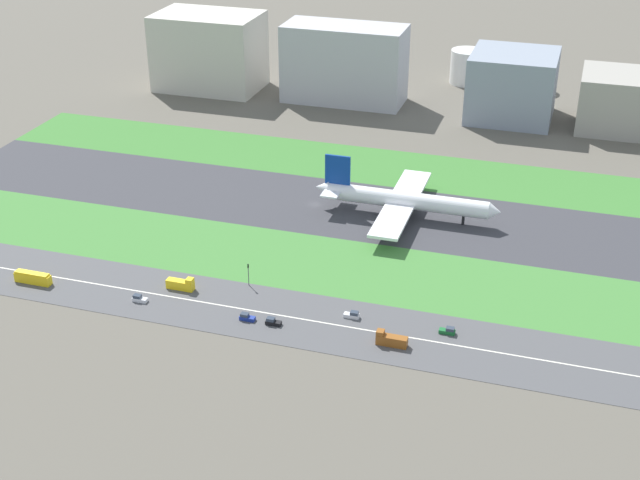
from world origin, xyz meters
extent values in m
plane|color=#5B564C|center=(0.00, 0.00, 0.00)|extent=(800.00, 800.00, 0.00)
cube|color=#38383D|center=(0.00, 0.00, 0.05)|extent=(280.00, 46.00, 0.10)
cube|color=#3D7A33|center=(0.00, 41.00, 0.05)|extent=(280.00, 36.00, 0.10)
cube|color=#427F38|center=(0.00, -41.00, 0.05)|extent=(280.00, 36.00, 0.10)
cube|color=#4C4C4F|center=(0.00, -73.00, 0.05)|extent=(280.00, 28.00, 0.10)
cube|color=silver|center=(0.00, -73.00, 0.11)|extent=(266.00, 0.50, 0.01)
cylinder|color=white|center=(33.36, 0.00, 6.30)|extent=(56.00, 6.00, 6.00)
cone|color=white|center=(63.36, 0.00, 6.30)|extent=(4.00, 5.70, 5.70)
cone|color=white|center=(2.86, 0.00, 7.10)|extent=(5.00, 5.40, 5.40)
cube|color=navy|center=(8.36, 0.00, 14.30)|extent=(9.00, 0.80, 11.00)
cube|color=white|center=(7.36, 0.00, 7.30)|extent=(6.00, 16.00, 0.60)
cube|color=white|center=(31.36, 15.00, 5.10)|extent=(10.00, 26.00, 1.00)
cylinder|color=gray|center=(32.36, 9.00, 2.90)|extent=(5.00, 3.20, 3.20)
cube|color=white|center=(31.36, -15.00, 5.10)|extent=(10.00, 26.00, 1.00)
cylinder|color=gray|center=(32.36, -9.00, 2.90)|extent=(5.00, 3.20, 3.20)
cylinder|color=black|center=(52.96, 0.00, 1.70)|extent=(1.00, 1.00, 3.20)
cylinder|color=black|center=(29.36, 3.50, 1.70)|extent=(1.00, 1.00, 3.20)
cylinder|color=black|center=(29.36, -3.50, 1.70)|extent=(1.00, 1.00, 3.20)
cube|color=brown|center=(46.43, -78.00, 1.50)|extent=(8.40, 2.50, 2.80)
cube|color=brown|center=(43.23, -78.00, 3.50)|extent=(2.00, 2.30, 1.20)
cube|color=navy|center=(5.03, -78.00, 0.65)|extent=(4.40, 1.80, 1.10)
cube|color=#333D4C|center=(4.23, -78.00, 1.65)|extent=(2.20, 1.66, 0.90)
cube|color=silver|center=(-28.39, -78.00, 0.65)|extent=(4.40, 1.80, 1.10)
cube|color=#333D4C|center=(-29.19, -78.00, 1.65)|extent=(2.20, 1.66, 0.90)
cube|color=black|center=(12.79, -78.00, 0.65)|extent=(4.40, 1.80, 1.10)
cube|color=#333D4C|center=(11.99, -78.00, 1.65)|extent=(2.20, 1.66, 0.90)
cube|color=yellow|center=(-64.02, -78.00, 1.60)|extent=(11.60, 2.50, 3.00)
cube|color=yellow|center=(-64.12, -78.00, 3.35)|extent=(10.80, 2.30, 0.50)
cube|color=silver|center=(32.48, -68.00, 0.65)|extent=(4.40, 1.80, 1.10)
cube|color=#333D4C|center=(33.28, -68.00, 1.65)|extent=(2.20, 1.66, 0.90)
cube|color=#19662D|center=(59.57, -68.00, 0.65)|extent=(4.40, 1.80, 1.10)
cube|color=#333D4C|center=(60.37, -68.00, 1.65)|extent=(2.20, 1.66, 0.90)
cube|color=yellow|center=(-20.26, -68.00, 1.50)|extent=(8.40, 2.50, 2.80)
cube|color=yellow|center=(-17.06, -68.00, 3.50)|extent=(2.00, 2.30, 1.20)
cylinder|color=#4C4C51|center=(-1.64, -60.00, 3.10)|extent=(0.24, 0.24, 6.00)
cube|color=black|center=(-1.64, -60.00, 6.70)|extent=(0.36, 0.36, 1.20)
sphere|color=#19D826|center=(-1.64, -60.20, 7.00)|extent=(0.24, 0.24, 0.24)
cube|color=beige|center=(-90.00, 114.00, 18.11)|extent=(49.55, 32.69, 36.22)
cube|color=#B2B2B7|center=(-21.89, 114.00, 17.85)|extent=(56.03, 24.24, 35.70)
cube|color=gray|center=(55.42, 114.00, 14.67)|extent=(36.94, 36.39, 29.34)
cube|color=#9E998E|center=(108.27, 114.00, 12.09)|extent=(47.76, 33.77, 24.17)
cylinder|color=silver|center=(28.89, 159.00, 8.30)|extent=(16.82, 16.82, 16.60)
cylinder|color=silver|center=(59.58, 159.00, 6.35)|extent=(16.20, 16.20, 12.70)
camera|label=1|loc=(86.52, -270.39, 133.87)|focal=49.40mm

